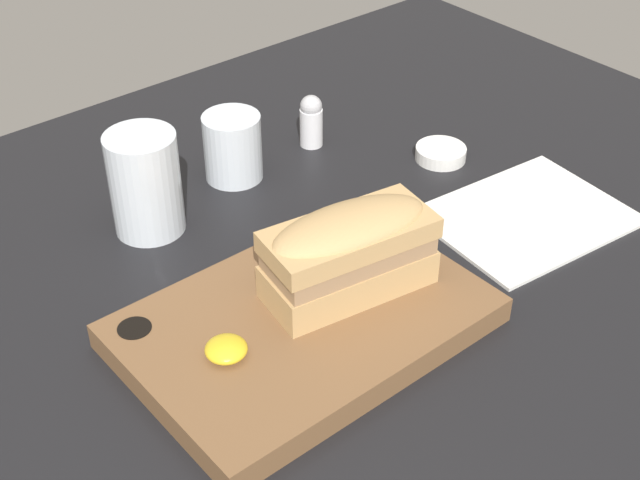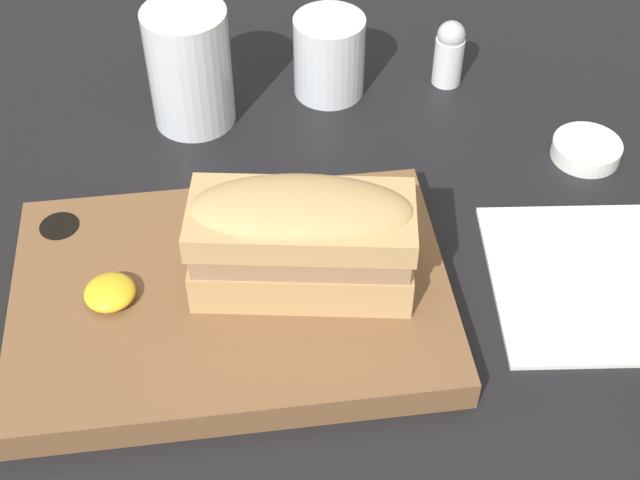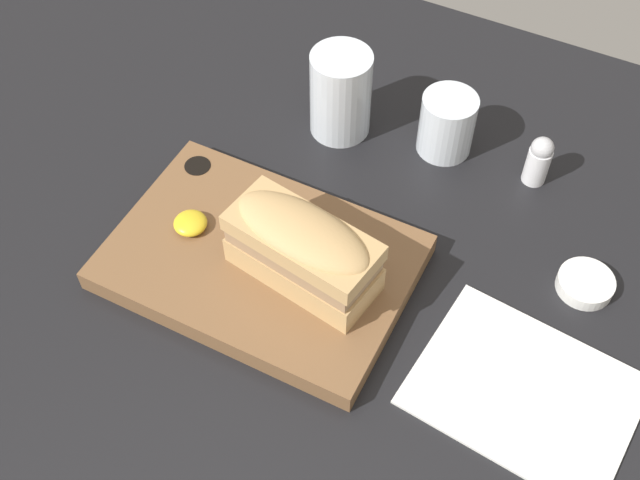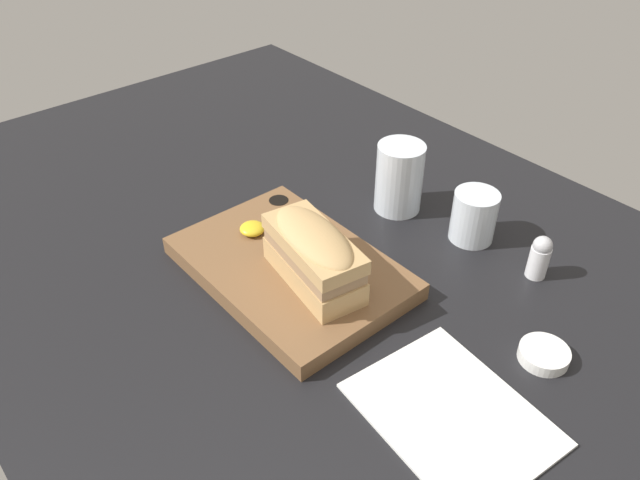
% 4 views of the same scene
% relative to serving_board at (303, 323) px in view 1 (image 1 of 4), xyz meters
% --- Properties ---
extents(dining_table, '(1.42, 0.93, 0.02)m').
position_rel_serving_board_xyz_m(dining_table, '(-0.03, 0.06, -0.02)').
color(dining_table, black).
rests_on(dining_table, ground).
extents(serving_board, '(0.32, 0.22, 0.03)m').
position_rel_serving_board_xyz_m(serving_board, '(0.00, 0.00, 0.00)').
color(serving_board, brown).
rests_on(serving_board, dining_table).
extents(sandwich, '(0.16, 0.09, 0.09)m').
position_rel_serving_board_xyz_m(sandwich, '(0.05, -0.00, 0.06)').
color(sandwich, tan).
rests_on(sandwich, serving_board).
extents(mustard_dollop, '(0.04, 0.04, 0.01)m').
position_rel_serving_board_xyz_m(mustard_dollop, '(-0.08, -0.00, 0.02)').
color(mustard_dollop, gold).
rests_on(mustard_dollop, serving_board).
extents(water_glass, '(0.07, 0.07, 0.11)m').
position_rel_serving_board_xyz_m(water_glass, '(-0.02, 0.23, 0.04)').
color(water_glass, silver).
rests_on(water_glass, dining_table).
extents(wine_glass, '(0.07, 0.07, 0.08)m').
position_rel_serving_board_xyz_m(wine_glass, '(0.11, 0.26, 0.02)').
color(wine_glass, silver).
rests_on(wine_glass, dining_table).
extents(napkin, '(0.22, 0.18, 0.00)m').
position_rel_serving_board_xyz_m(napkin, '(0.30, -0.01, -0.01)').
color(napkin, white).
rests_on(napkin, dining_table).
extents(salt_shaker, '(0.03, 0.03, 0.07)m').
position_rel_serving_board_xyz_m(salt_shaker, '(0.22, 0.26, 0.02)').
color(salt_shaker, white).
rests_on(salt_shaker, dining_table).
extents(condiment_dish, '(0.06, 0.06, 0.02)m').
position_rel_serving_board_xyz_m(condiment_dish, '(0.32, 0.13, -0.01)').
color(condiment_dish, white).
rests_on(condiment_dish, dining_table).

